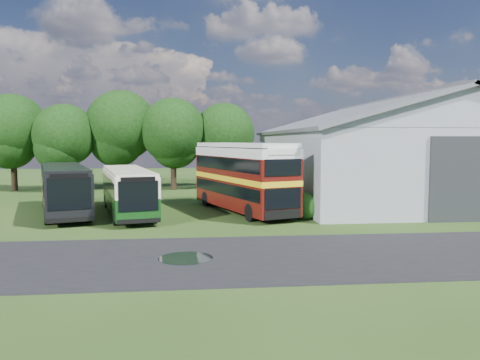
{
  "coord_description": "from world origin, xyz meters",
  "views": [
    {
      "loc": [
        -1.21,
        -21.61,
        4.75
      ],
      "look_at": [
        1.83,
        8.0,
        2.23
      ],
      "focal_mm": 35.0,
      "sensor_mm": 36.0,
      "label": 1
    }
  ],
  "objects": [
    {
      "name": "bus_green_single",
      "position": [
        -5.34,
        8.78,
        1.56
      ],
      "size": [
        4.92,
        10.93,
        2.94
      ],
      "rotation": [
        0.0,
        0.0,
        0.24
      ],
      "color": "black",
      "rests_on": "ground"
    },
    {
      "name": "shrub_front",
      "position": [
        5.6,
        6.0,
        0.0
      ],
      "size": [
        1.7,
        1.7,
        1.7
      ],
      "primitive_type": "sphere",
      "color": "#194714",
      "rests_on": "ground"
    },
    {
      "name": "puddle",
      "position": [
        -1.5,
        -3.0,
        0.0
      ],
      "size": [
        2.2,
        2.2,
        0.01
      ],
      "primitive_type": "cylinder",
      "color": "black",
      "rests_on": "ground"
    },
    {
      "name": "bus_dark_single",
      "position": [
        -9.5,
        9.58,
        1.66
      ],
      "size": [
        5.9,
        11.54,
        3.11
      ],
      "rotation": [
        0.0,
        0.0,
        0.31
      ],
      "color": "black",
      "rests_on": "ground"
    },
    {
      "name": "tree_right_b",
      "position": [
        2.0,
        24.6,
        5.44
      ],
      "size": [
        5.98,
        5.98,
        8.45
      ],
      "color": "black",
      "rests_on": "ground"
    },
    {
      "name": "tree_left_b",
      "position": [
        -13.0,
        23.5,
        5.25
      ],
      "size": [
        5.78,
        5.78,
        8.16
      ],
      "color": "black",
      "rests_on": "ground"
    },
    {
      "name": "asphalt_road",
      "position": [
        3.0,
        -3.0,
        0.0
      ],
      "size": [
        60.0,
        8.0,
        0.02
      ],
      "primitive_type": "cube",
      "color": "black",
      "rests_on": "ground"
    },
    {
      "name": "bus_maroon_double",
      "position": [
        2.12,
        9.18,
        2.29
      ],
      "size": [
        6.1,
        10.98,
        4.59
      ],
      "rotation": [
        0.0,
        0.0,
        0.34
      ],
      "color": "black",
      "rests_on": "ground"
    },
    {
      "name": "storage_shed",
      "position": [
        15.0,
        15.98,
        4.17
      ],
      "size": [
        18.8,
        24.8,
        8.15
      ],
      "color": "gray",
      "rests_on": "ground"
    },
    {
      "name": "tree_right_a",
      "position": [
        -3.0,
        23.8,
        5.69
      ],
      "size": [
        6.26,
        6.26,
        8.83
      ],
      "color": "black",
      "rests_on": "ground"
    },
    {
      "name": "shrub_back",
      "position": [
        5.6,
        10.0,
        0.0
      ],
      "size": [
        1.8,
        1.8,
        1.8
      ],
      "primitive_type": "sphere",
      "color": "#194714",
      "rests_on": "ground"
    },
    {
      "name": "shrub_mid",
      "position": [
        5.6,
        8.0,
        0.0
      ],
      "size": [
        1.6,
        1.6,
        1.6
      ],
      "primitive_type": "sphere",
      "color": "#194714",
      "rests_on": "ground"
    },
    {
      "name": "ground",
      "position": [
        0.0,
        0.0,
        0.0
      ],
      "size": [
        120.0,
        120.0,
        0.0
      ],
      "primitive_type": "plane",
      "color": "#1F3912",
      "rests_on": "ground"
    },
    {
      "name": "tree_mid",
      "position": [
        -8.0,
        24.8,
        6.18
      ],
      "size": [
        6.8,
        6.8,
        9.6
      ],
      "color": "black",
      "rests_on": "ground"
    },
    {
      "name": "tree_left_a",
      "position": [
        -18.0,
        24.5,
        5.87
      ],
      "size": [
        6.46,
        6.46,
        9.12
      ],
      "color": "black",
      "rests_on": "ground"
    }
  ]
}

